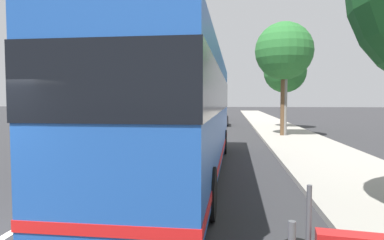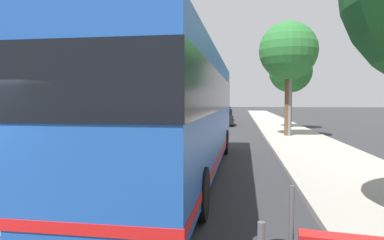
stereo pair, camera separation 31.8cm
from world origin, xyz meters
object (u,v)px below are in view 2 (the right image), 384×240
(roadside_tree_far_block, at_px, (290,71))
(utility_pole, at_px, (290,86))
(car_oncoming, at_px, (222,117))
(car_behind_bus, at_px, (223,114))
(coach_bus, at_px, (180,108))
(roadside_tree_mid_block, at_px, (288,51))
(car_ahead_same_lane, at_px, (172,118))

(roadside_tree_far_block, bearing_deg, utility_pole, 171.85)
(car_oncoming, xyz_separation_m, utility_pole, (-9.71, -4.49, 2.40))
(car_behind_bus, relative_size, utility_pole, 0.70)
(car_oncoming, bearing_deg, coach_bus, 175.70)
(roadside_tree_mid_block, xyz_separation_m, utility_pole, (-0.07, -0.11, -2.02))
(roadside_tree_mid_block, xyz_separation_m, roadside_tree_far_block, (6.56, -1.06, -0.65))
(car_oncoming, bearing_deg, car_behind_bus, -1.45)
(car_behind_bus, distance_m, car_oncoming, 7.94)
(car_behind_bus, bearing_deg, roadside_tree_mid_block, -169.60)
(coach_bus, distance_m, car_behind_bus, 28.14)
(car_ahead_same_lane, bearing_deg, car_behind_bus, 158.52)
(coach_bus, bearing_deg, roadside_tree_mid_block, -22.88)
(coach_bus, relative_size, car_behind_bus, 2.82)
(coach_bus, distance_m, roadside_tree_far_block, 18.16)
(roadside_tree_mid_block, distance_m, roadside_tree_far_block, 6.67)
(utility_pole, bearing_deg, roadside_tree_mid_block, 57.50)
(car_behind_bus, relative_size, roadside_tree_far_block, 0.71)
(car_ahead_same_lane, bearing_deg, coach_bus, 11.65)
(coach_bus, relative_size, roadside_tree_far_block, 2.00)
(roadside_tree_mid_block, bearing_deg, coach_bus, 156.54)
(coach_bus, xyz_separation_m, roadside_tree_far_block, (17.09, -5.63, 2.46))
(coach_bus, relative_size, utility_pole, 1.99)
(car_behind_bus, height_order, car_ahead_same_lane, car_ahead_same_lane)
(car_ahead_same_lane, xyz_separation_m, roadside_tree_far_block, (-0.84, -9.59, 3.74))
(coach_bus, xyz_separation_m, roadside_tree_mid_block, (10.54, -4.57, 3.11))
(car_behind_bus, bearing_deg, car_ahead_same_lane, 154.77)
(roadside_tree_far_block, xyz_separation_m, utility_pole, (-6.63, 0.95, -1.37))
(car_behind_bus, distance_m, car_ahead_same_lane, 10.88)
(utility_pole, bearing_deg, car_ahead_same_lane, 49.17)
(car_oncoming, relative_size, roadside_tree_mid_block, 0.63)
(roadside_tree_far_block, bearing_deg, car_behind_bus, 27.56)
(roadside_tree_far_block, bearing_deg, car_oncoming, 60.41)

